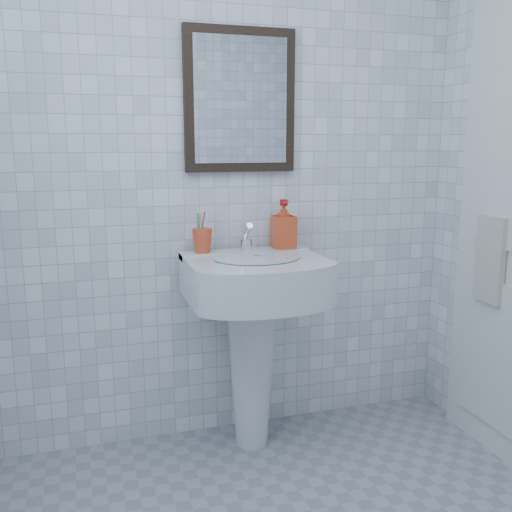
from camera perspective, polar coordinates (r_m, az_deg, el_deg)
name	(u,v)px	position (r m, az deg, el deg)	size (l,w,h in m)	color
wall_back	(229,169)	(2.60, -2.75, 8.64)	(2.20, 0.02, 2.50)	white
washbasin	(253,319)	(2.52, -0.29, -6.36)	(0.58, 0.43, 0.90)	white
faucet	(246,239)	(2.54, -1.00, 1.69)	(0.05, 0.12, 0.13)	silver
toothbrush_cup	(202,241)	(2.51, -5.39, 1.54)	(0.09, 0.09, 0.11)	#D74824
soap_dispenser	(284,224)	(2.61, 2.77, 3.19)	(0.10, 0.10, 0.22)	red
wall_mirror	(240,101)	(2.60, -1.60, 15.27)	(0.50, 0.04, 0.62)	black
towel_ring	(498,218)	(2.66, 23.00, 3.49)	(0.18, 0.18, 0.01)	silver
hand_towel	(490,260)	(2.68, 22.38, -0.33)	(0.03, 0.16, 0.38)	beige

